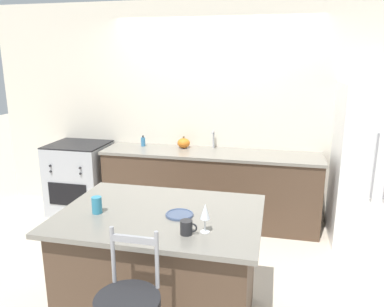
{
  "coord_description": "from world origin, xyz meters",
  "views": [
    {
      "loc": [
        0.76,
        -3.99,
        2.02
      ],
      "look_at": [
        -0.01,
        -0.61,
        1.13
      ],
      "focal_mm": 35.0,
      "sensor_mm": 36.0,
      "label": 1
    }
  ],
  "objects_px": {
    "refrigerator": "(371,165)",
    "coffee_mug": "(187,227)",
    "pumpkin_decoration": "(184,143)",
    "wine_glass": "(205,212)",
    "tumbler_cup": "(97,205)",
    "oven_range": "(80,178)",
    "soap_bottle": "(143,142)",
    "dinner_plate": "(179,214)"
  },
  "relations": [
    {
      "from": "wine_glass",
      "to": "coffee_mug",
      "type": "bearing_deg",
      "value": -153.22
    },
    {
      "from": "coffee_mug",
      "to": "pumpkin_decoration",
      "type": "distance_m",
      "value": 2.43
    },
    {
      "from": "wine_glass",
      "to": "pumpkin_decoration",
      "type": "distance_m",
      "value": 2.41
    },
    {
      "from": "wine_glass",
      "to": "tumbler_cup",
      "type": "distance_m",
      "value": 0.83
    },
    {
      "from": "oven_range",
      "to": "wine_glass",
      "type": "relative_size",
      "value": 4.71
    },
    {
      "from": "refrigerator",
      "to": "coffee_mug",
      "type": "distance_m",
      "value": 2.65
    },
    {
      "from": "tumbler_cup",
      "to": "soap_bottle",
      "type": "relative_size",
      "value": 0.88
    },
    {
      "from": "oven_range",
      "to": "refrigerator",
      "type": "bearing_deg",
      "value": -0.69
    },
    {
      "from": "wine_glass",
      "to": "soap_bottle",
      "type": "height_order",
      "value": "wine_glass"
    },
    {
      "from": "oven_range",
      "to": "tumbler_cup",
      "type": "bearing_deg",
      "value": -57.43
    },
    {
      "from": "dinner_plate",
      "to": "coffee_mug",
      "type": "xyz_separation_m",
      "value": [
        0.12,
        -0.27,
        0.04
      ]
    },
    {
      "from": "oven_range",
      "to": "soap_bottle",
      "type": "relative_size",
      "value": 6.68
    },
    {
      "from": "oven_range",
      "to": "wine_glass",
      "type": "xyz_separation_m",
      "value": [
        2.1,
        -2.13,
        0.6
      ]
    },
    {
      "from": "pumpkin_decoration",
      "to": "tumbler_cup",
      "type": "bearing_deg",
      "value": -92.72
    },
    {
      "from": "tumbler_cup",
      "to": "pumpkin_decoration",
      "type": "xyz_separation_m",
      "value": [
        0.1,
        2.17,
        -0.02
      ]
    },
    {
      "from": "oven_range",
      "to": "dinner_plate",
      "type": "relative_size",
      "value": 4.63
    },
    {
      "from": "oven_range",
      "to": "tumbler_cup",
      "type": "height_order",
      "value": "tumbler_cup"
    },
    {
      "from": "coffee_mug",
      "to": "pumpkin_decoration",
      "type": "relative_size",
      "value": 0.7
    },
    {
      "from": "refrigerator",
      "to": "tumbler_cup",
      "type": "bearing_deg",
      "value": -139.12
    },
    {
      "from": "coffee_mug",
      "to": "soap_bottle",
      "type": "bearing_deg",
      "value": 116.08
    },
    {
      "from": "coffee_mug",
      "to": "pumpkin_decoration",
      "type": "height_order",
      "value": "pumpkin_decoration"
    },
    {
      "from": "coffee_mug",
      "to": "tumbler_cup",
      "type": "bearing_deg",
      "value": 165.63
    },
    {
      "from": "oven_range",
      "to": "coffee_mug",
      "type": "distance_m",
      "value": 3.0
    },
    {
      "from": "refrigerator",
      "to": "oven_range",
      "type": "xyz_separation_m",
      "value": [
        -3.55,
        0.04,
        -0.42
      ]
    },
    {
      "from": "refrigerator",
      "to": "oven_range",
      "type": "distance_m",
      "value": 3.57
    },
    {
      "from": "oven_range",
      "to": "pumpkin_decoration",
      "type": "xyz_separation_m",
      "value": [
        1.38,
        0.17,
        0.51
      ]
    },
    {
      "from": "dinner_plate",
      "to": "soap_bottle",
      "type": "xyz_separation_m",
      "value": [
        -1.02,
        2.07,
        0.03
      ]
    },
    {
      "from": "dinner_plate",
      "to": "wine_glass",
      "type": "relative_size",
      "value": 1.02
    },
    {
      "from": "tumbler_cup",
      "to": "dinner_plate",
      "type": "bearing_deg",
      "value": 8.27
    },
    {
      "from": "dinner_plate",
      "to": "oven_range",
      "type": "bearing_deg",
      "value": 134.31
    },
    {
      "from": "oven_range",
      "to": "dinner_plate",
      "type": "height_order",
      "value": "dinner_plate"
    },
    {
      "from": "pumpkin_decoration",
      "to": "soap_bottle",
      "type": "relative_size",
      "value": 1.15
    },
    {
      "from": "pumpkin_decoration",
      "to": "coffee_mug",
      "type": "bearing_deg",
      "value": -75.52
    },
    {
      "from": "pumpkin_decoration",
      "to": "soap_bottle",
      "type": "bearing_deg",
      "value": -177.94
    },
    {
      "from": "dinner_plate",
      "to": "wine_glass",
      "type": "height_order",
      "value": "wine_glass"
    },
    {
      "from": "wine_glass",
      "to": "tumbler_cup",
      "type": "height_order",
      "value": "wine_glass"
    },
    {
      "from": "oven_range",
      "to": "soap_bottle",
      "type": "xyz_separation_m",
      "value": [
        0.85,
        0.15,
        0.5
      ]
    },
    {
      "from": "oven_range",
      "to": "coffee_mug",
      "type": "bearing_deg",
      "value": -47.68
    },
    {
      "from": "coffee_mug",
      "to": "tumbler_cup",
      "type": "relative_size",
      "value": 0.9
    },
    {
      "from": "oven_range",
      "to": "dinner_plate",
      "type": "bearing_deg",
      "value": -45.69
    },
    {
      "from": "pumpkin_decoration",
      "to": "soap_bottle",
      "type": "height_order",
      "value": "pumpkin_decoration"
    },
    {
      "from": "refrigerator",
      "to": "dinner_plate",
      "type": "xyz_separation_m",
      "value": [
        -1.67,
        -1.88,
        0.05
      ]
    }
  ]
}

